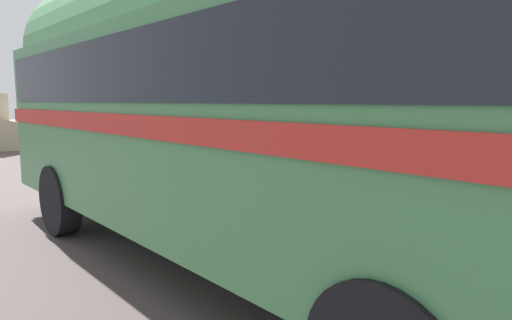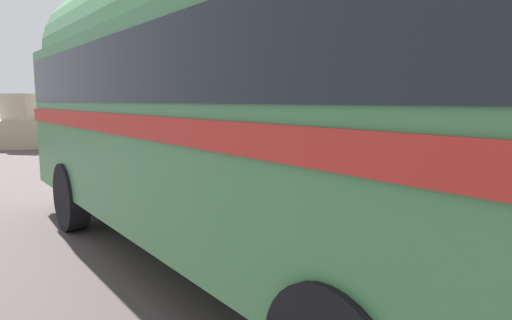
% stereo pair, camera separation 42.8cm
% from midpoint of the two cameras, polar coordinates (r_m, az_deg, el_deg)
% --- Properties ---
extents(ground, '(32.00, 26.00, 0.02)m').
position_cam_midpoint_polar(ground, '(8.35, 5.66, -5.33)').
color(ground, '#4E4343').
extents(breakwater, '(31.36, 1.81, 2.37)m').
position_cam_midpoint_polar(breakwater, '(19.73, -5.51, 3.88)').
color(breakwater, tan).
rests_on(breakwater, ground).
extents(parking_lines, '(7.92, 4.40, 0.01)m').
position_cam_midpoint_polar(parking_lines, '(15.04, 27.08, -0.36)').
color(parking_lines, gold).
rests_on(parking_lines, ground).
extents(vintage_coach, '(5.40, 8.86, 3.70)m').
position_cam_midpoint_polar(vintage_coach, '(4.87, 0.14, 9.79)').
color(vintage_coach, black).
rests_on(vintage_coach, ground).
extents(parked_car_nearest, '(4.16, 1.84, 1.86)m').
position_cam_midpoint_polar(parked_car_nearest, '(13.31, 19.33, 3.24)').
color(parked_car_nearest, black).
rests_on(parked_car_nearest, ground).
extents(parked_car_middle, '(4.16, 1.86, 1.86)m').
position_cam_midpoint_polar(parked_car_middle, '(14.89, 28.44, 3.16)').
color(parked_car_middle, black).
rests_on(parked_car_middle, ground).
extents(lamp_post, '(0.91, 0.24, 5.81)m').
position_cam_midpoint_polar(lamp_post, '(15.37, 6.15, 12.83)').
color(lamp_post, '#5B5B60').
rests_on(lamp_post, ground).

